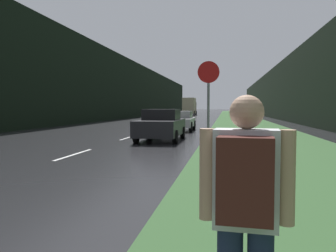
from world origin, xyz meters
The scene contains 12 objects.
grass_verge centered at (7.08, 40.00, 0.01)m, with size 6.00×240.00×0.02m, color #33562D.
lane_stripe_c centered at (0.00, 12.48, 0.00)m, with size 0.12×3.00×0.01m, color silver.
lane_stripe_d centered at (0.00, 19.48, 0.00)m, with size 0.12×3.00×0.01m, color silver.
lane_stripe_e centered at (0.00, 26.48, 0.00)m, with size 0.12×3.00×0.01m, color silver.
treeline_far_side centered at (-10.08, 50.00, 4.45)m, with size 2.00×140.00×8.91m, color black.
treeline_near_side centered at (13.08, 50.00, 3.74)m, with size 2.00×140.00×7.47m, color black.
stop_sign centered at (4.69, 10.84, 1.72)m, with size 0.60×0.07×2.91m.
hitchhiker_with_backpack centered at (5.28, 3.17, 0.98)m, with size 0.59×0.44×1.71m.
car_passing_near centered at (2.04, 18.14, 0.76)m, with size 2.01×4.55×1.54m.
car_passing_far centered at (2.04, 25.47, 0.70)m, with size 1.96×4.08×1.37m.
car_oncoming centered at (-2.04, 43.76, 0.69)m, with size 1.94×4.27×1.32m.
delivery_truck centered at (-2.04, 73.58, 1.85)m, with size 2.47×7.29×3.51m.
Camera 1 is at (5.15, 0.93, 1.63)m, focal length 38.00 mm.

